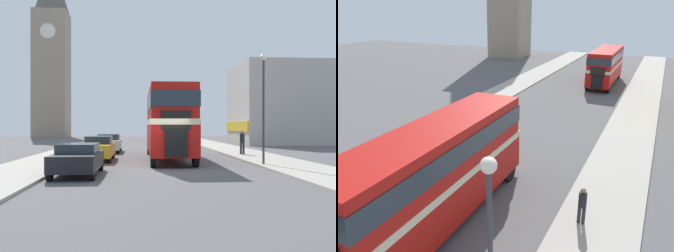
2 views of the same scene
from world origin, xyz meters
The scene contains 12 objects.
ground_plane centered at (0.00, 0.00, 0.00)m, with size 120.00×120.00×0.00m, color #565454.
sidewalk_right centered at (6.75, 0.00, 0.06)m, with size 3.50×120.00×0.12m.
sidewalk_left centered at (-6.75, 0.00, 0.06)m, with size 3.50×120.00×0.12m.
double_decker_bus centered at (0.61, 5.70, 2.60)m, with size 2.52×10.96×4.37m.
bus_distant centered at (2.28, 35.01, 2.42)m, with size 2.53×9.71×4.05m.
car_parked_near centered at (-3.86, -1.58, 0.73)m, with size 1.84×4.13×1.37m.
car_parked_mid centered at (-3.70, 5.22, 0.78)m, with size 1.70×4.27×1.51m.
car_parked_far centered at (-3.66, 12.21, 0.77)m, with size 1.84×4.30×1.47m.
pedestrian_walking centered at (6.07, 7.97, 1.08)m, with size 0.34×0.34×1.69m.
street_lamp centered at (5.37, 1.30, 3.96)m, with size 0.36×0.36×5.86m.
church_tower centered at (-16.98, 50.20, 16.32)m, with size 6.09×6.09×31.97m.
shop_building_block centered at (17.44, 25.16, 4.65)m, with size 14.63×10.09×9.31m.
Camera 1 is at (-1.15, -18.10, 2.17)m, focal length 40.00 mm.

